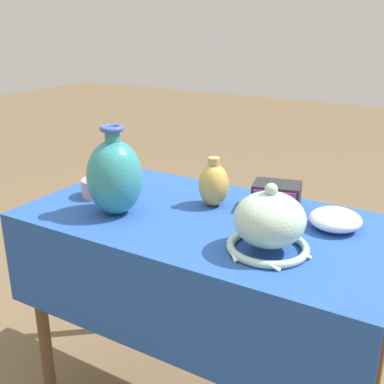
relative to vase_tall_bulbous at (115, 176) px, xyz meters
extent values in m
cylinder|color=brown|center=(-0.26, -0.14, -0.53)|extent=(0.04, 0.04, 0.74)
cylinder|color=brown|center=(-0.26, 0.38, -0.53)|extent=(0.04, 0.04, 0.74)
cylinder|color=brown|center=(0.80, 0.38, -0.53)|extent=(0.04, 0.04, 0.74)
cube|color=brown|center=(0.27, 0.12, -0.15)|extent=(1.16, 0.61, 0.03)
cube|color=#234C9E|center=(0.27, 0.12, -0.13)|extent=(1.18, 0.63, 0.01)
cube|color=#234C9E|center=(0.27, -0.20, -0.28)|extent=(1.18, 0.01, 0.32)
ellipsoid|color=teal|center=(0.00, 0.00, 0.00)|extent=(0.18, 0.18, 0.24)
cylinder|color=teal|center=(0.00, 0.00, 0.13)|extent=(0.05, 0.05, 0.04)
torus|color=#3851A8|center=(0.00, 0.00, 0.15)|extent=(0.08, 0.08, 0.02)
torus|color=#A8CCB7|center=(0.53, 0.00, -0.11)|extent=(0.23, 0.23, 0.02)
ellipsoid|color=#A8CCB7|center=(0.53, 0.00, -0.03)|extent=(0.19, 0.19, 0.15)
sphere|color=#A8CCB7|center=(0.53, 0.00, 0.05)|extent=(0.04, 0.04, 0.04)
cone|color=white|center=(0.64, 0.00, -0.11)|extent=(0.01, 0.04, 0.03)
cone|color=white|center=(0.58, 0.10, -0.11)|extent=(0.04, 0.03, 0.03)
cone|color=white|center=(0.47, 0.10, -0.11)|extent=(0.04, 0.03, 0.03)
cone|color=white|center=(0.41, 0.00, -0.11)|extent=(0.01, 0.04, 0.03)
cone|color=white|center=(0.47, -0.10, -0.11)|extent=(0.04, 0.03, 0.03)
cone|color=white|center=(0.58, -0.10, -0.11)|extent=(0.04, 0.03, 0.03)
cube|color=#232328|center=(0.43, 0.30, -0.08)|extent=(0.17, 0.14, 0.09)
cube|color=#B23384|center=(0.45, 0.24, -0.08)|extent=(0.13, 0.04, 0.07)
ellipsoid|color=gold|center=(0.24, 0.22, -0.05)|extent=(0.10, 0.10, 0.15)
cylinder|color=gold|center=(0.24, 0.22, 0.03)|extent=(0.04, 0.04, 0.03)
cylinder|color=#D19399|center=(-0.16, 0.09, -0.09)|extent=(0.11, 0.11, 0.06)
ellipsoid|color=white|center=(0.64, 0.24, -0.09)|extent=(0.16, 0.16, 0.06)
camera|label=1|loc=(0.95, -1.12, 0.47)|focal=45.00mm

